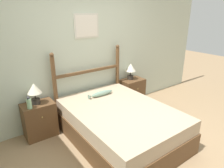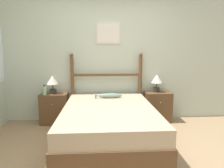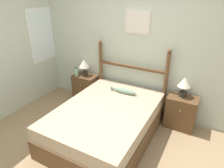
# 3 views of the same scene
# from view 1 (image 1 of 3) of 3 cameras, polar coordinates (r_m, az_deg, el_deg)

# --- Properties ---
(ground_plane) EXTENTS (16.00, 16.00, 0.00)m
(ground_plane) POSITION_cam_1_polar(r_m,az_deg,el_deg) (3.20, 10.01, -19.92)
(ground_plane) COLOR #9E7F5B
(wall_back) EXTENTS (6.40, 0.08, 2.55)m
(wall_back) POSITION_cam_1_polar(r_m,az_deg,el_deg) (3.91, -7.40, 8.69)
(wall_back) COLOR beige
(wall_back) RESTS_ON ground_plane
(bed) EXTENTS (1.46, 2.02, 0.57)m
(bed) POSITION_cam_1_polar(r_m,az_deg,el_deg) (3.39, 2.26, -11.26)
(bed) COLOR brown
(bed) RESTS_ON ground_plane
(headboard) EXTENTS (1.46, 0.07, 1.40)m
(headboard) POSITION_cam_1_polar(r_m,az_deg,el_deg) (3.92, -6.50, 0.77)
(headboard) COLOR brown
(headboard) RESTS_ON ground_plane
(nightstand_left) EXTENTS (0.52, 0.37, 0.61)m
(nightstand_left) POSITION_cam_1_polar(r_m,az_deg,el_deg) (3.66, -19.97, -9.58)
(nightstand_left) COLOR brown
(nightstand_left) RESTS_ON ground_plane
(nightstand_right) EXTENTS (0.52, 0.37, 0.61)m
(nightstand_right) POSITION_cam_1_polar(r_m,az_deg,el_deg) (4.58, 5.77, -2.28)
(nightstand_right) COLOR brown
(nightstand_right) RESTS_ON ground_plane
(table_lamp_left) EXTENTS (0.23, 0.23, 0.36)m
(table_lamp_left) POSITION_cam_1_polar(r_m,az_deg,el_deg) (3.45, -21.29, -1.69)
(table_lamp_left) COLOR #2D2823
(table_lamp_left) RESTS_ON nightstand_left
(table_lamp_right) EXTENTS (0.23, 0.23, 0.36)m
(table_lamp_right) POSITION_cam_1_polar(r_m,az_deg,el_deg) (4.42, 5.35, 4.31)
(table_lamp_right) COLOR #2D2823
(table_lamp_right) RESTS_ON nightstand_right
(bottle) EXTENTS (0.07, 0.07, 0.21)m
(bottle) POSITION_cam_1_polar(r_m,az_deg,el_deg) (3.37, -22.59, -5.06)
(bottle) COLOR #99C699
(bottle) RESTS_ON nightstand_left
(fish_pillow) EXTENTS (0.51, 0.10, 0.09)m
(fish_pillow) POSITION_cam_1_polar(r_m,az_deg,el_deg) (3.69, -3.14, -2.74)
(fish_pillow) COLOR gray
(fish_pillow) RESTS_ON bed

